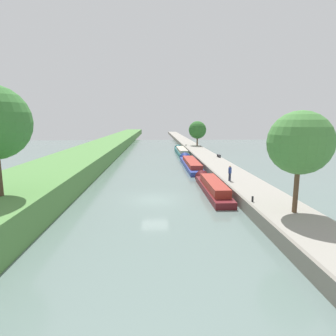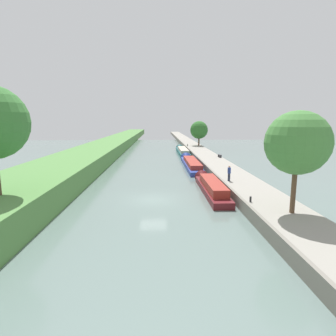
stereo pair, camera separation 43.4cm
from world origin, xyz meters
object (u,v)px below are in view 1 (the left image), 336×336
(park_bench, at_px, (219,155))
(person_walking, at_px, (230,173))
(narrowboat_teal, at_px, (181,151))
(mooring_bollard_near, at_px, (253,199))
(narrowboat_blue, at_px, (190,163))
(narrowboat_maroon, at_px, (212,186))
(mooring_bollard_far, at_px, (186,145))

(park_bench, bearing_deg, person_walking, -99.54)
(narrowboat_teal, height_order, mooring_bollard_near, mooring_bollard_near)
(narrowboat_blue, bearing_deg, narrowboat_teal, 89.63)
(narrowboat_blue, bearing_deg, park_bench, 32.22)
(narrowboat_maroon, distance_m, narrowboat_blue, 16.15)
(narrowboat_blue, relative_size, mooring_bollard_near, 37.54)
(narrowboat_teal, bearing_deg, person_walking, -86.25)
(narrowboat_blue, height_order, person_walking, person_walking)
(narrowboat_maroon, xyz_separation_m, person_walking, (2.06, 0.61, 1.31))
(narrowboat_blue, xyz_separation_m, mooring_bollard_far, (2.04, 24.94, 0.72))
(mooring_bollard_near, height_order, park_bench, park_bench)
(mooring_bollard_near, bearing_deg, narrowboat_blue, 95.02)
(narrowboat_maroon, bearing_deg, mooring_bollard_near, -75.58)
(narrowboat_blue, xyz_separation_m, mooring_bollard_near, (2.04, -23.25, 0.72))
(person_walking, distance_m, mooring_bollard_near, 7.75)
(narrowboat_maroon, distance_m, narrowboat_teal, 33.60)
(narrowboat_blue, relative_size, park_bench, 11.26)
(person_walking, distance_m, mooring_bollard_far, 40.47)
(person_walking, bearing_deg, park_bench, 80.46)
(narrowboat_blue, bearing_deg, mooring_bollard_far, 85.32)
(mooring_bollard_near, relative_size, mooring_bollard_far, 1.00)
(narrowboat_maroon, distance_m, mooring_bollard_near, 7.36)
(narrowboat_maroon, xyz_separation_m, narrowboat_blue, (-0.21, 16.15, -0.06))
(mooring_bollard_far, bearing_deg, park_bench, -80.94)
(narrowboat_blue, xyz_separation_m, park_bench, (5.47, 3.45, 0.84))
(mooring_bollard_near, distance_m, mooring_bollard_far, 48.18)
(narrowboat_maroon, relative_size, mooring_bollard_far, 27.33)
(narrowboat_maroon, height_order, park_bench, park_bench)
(person_walking, relative_size, mooring_bollard_near, 3.69)
(narrowboat_maroon, bearing_deg, mooring_bollard_far, 87.45)
(mooring_bollard_far, bearing_deg, mooring_bollard_near, -90.00)
(narrowboat_maroon, xyz_separation_m, mooring_bollard_near, (1.83, -7.10, 0.66))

